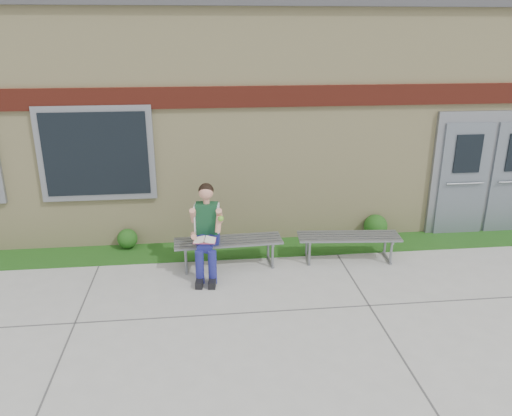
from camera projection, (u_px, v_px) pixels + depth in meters
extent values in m
plane|color=#9E9E99|center=(307.00, 330.00, 6.41)|extent=(80.00, 80.00, 0.00)
cube|color=#124412|center=(276.00, 247.00, 8.84)|extent=(16.00, 0.80, 0.02)
cube|color=beige|center=(255.00, 107.00, 11.35)|extent=(16.00, 6.00, 4.00)
cube|color=#3F3F42|center=(255.00, 8.00, 10.65)|extent=(16.20, 6.20, 0.20)
cube|color=maroon|center=(275.00, 96.00, 8.32)|extent=(16.00, 0.06, 0.35)
cube|color=gray|center=(96.00, 154.00, 8.29)|extent=(1.90, 0.08, 1.60)
cube|color=black|center=(96.00, 154.00, 8.26)|extent=(1.70, 0.04, 1.40)
cube|color=gray|center=(488.00, 173.00, 9.21)|extent=(2.20, 0.08, 2.30)
cube|color=slate|center=(463.00, 180.00, 9.15)|extent=(0.92, 0.06, 2.10)
cube|color=gray|center=(228.00, 241.00, 8.04)|extent=(1.75, 0.56, 0.03)
cube|color=gray|center=(186.00, 256.00, 8.05)|extent=(0.07, 0.48, 0.39)
cube|color=gray|center=(271.00, 252.00, 8.19)|extent=(0.07, 0.48, 0.39)
cube|color=gray|center=(349.00, 236.00, 8.25)|extent=(1.72, 0.61, 0.03)
cube|color=gray|center=(309.00, 251.00, 8.26)|extent=(0.08, 0.47, 0.38)
cube|color=gray|center=(387.00, 247.00, 8.40)|extent=(0.08, 0.47, 0.38)
cube|color=navy|center=(208.00, 237.00, 7.93)|extent=(0.39, 0.30, 0.17)
cube|color=#113E1E|center=(207.00, 218.00, 7.80)|extent=(0.37, 0.25, 0.49)
sphere|color=tan|center=(206.00, 192.00, 7.64)|extent=(0.25, 0.25, 0.22)
sphere|color=black|center=(206.00, 191.00, 7.66)|extent=(0.26, 0.26, 0.24)
cylinder|color=navy|center=(200.00, 243.00, 7.66)|extent=(0.21, 0.47, 0.16)
cylinder|color=navy|center=(212.00, 243.00, 7.66)|extent=(0.21, 0.47, 0.16)
cylinder|color=navy|center=(200.00, 267.00, 7.51)|extent=(0.13, 0.13, 0.53)
cylinder|color=navy|center=(212.00, 267.00, 7.51)|extent=(0.13, 0.13, 0.53)
cube|color=black|center=(200.00, 282.00, 7.52)|extent=(0.14, 0.29, 0.11)
cube|color=black|center=(212.00, 282.00, 7.51)|extent=(0.14, 0.29, 0.11)
cylinder|color=tan|center=(193.00, 216.00, 7.72)|extent=(0.12, 0.25, 0.28)
cylinder|color=tan|center=(219.00, 216.00, 7.71)|extent=(0.12, 0.25, 0.28)
cube|color=white|center=(205.00, 240.00, 7.50)|extent=(0.36, 0.27, 0.02)
cube|color=#B74462|center=(205.00, 241.00, 7.51)|extent=(0.36, 0.28, 0.01)
sphere|color=#6EBC32|center=(221.00, 219.00, 7.57)|extent=(0.09, 0.09, 0.09)
sphere|color=#124412|center=(127.00, 239.00, 8.74)|extent=(0.35, 0.35, 0.35)
sphere|color=#124412|center=(375.00, 226.00, 9.19)|extent=(0.43, 0.43, 0.43)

